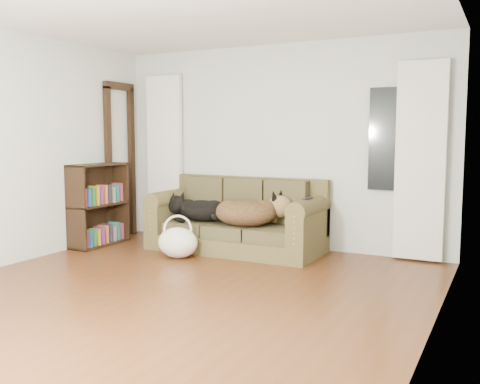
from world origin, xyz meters
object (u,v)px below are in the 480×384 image
at_px(sofa, 236,215).
at_px(dog_black_lab, 200,211).
at_px(bookshelf, 99,207).
at_px(dog_shepherd, 250,214).
at_px(tote_bag, 178,244).

xyz_separation_m(sofa, dog_black_lab, (-0.49, -0.05, 0.03)).
bearing_deg(sofa, bookshelf, -163.59).
bearing_deg(dog_shepherd, tote_bag, 29.77).
distance_m(sofa, tote_bag, 0.84).
xyz_separation_m(sofa, tote_bag, (-0.43, -0.67, -0.29)).
bearing_deg(tote_bag, dog_shepherd, 40.51).
xyz_separation_m(dog_shepherd, bookshelf, (-2.00, -0.42, 0.01)).
xyz_separation_m(dog_black_lab, dog_shepherd, (0.74, -0.04, 0.01)).
distance_m(dog_black_lab, bookshelf, 1.35).
distance_m(sofa, dog_black_lab, 0.50).
bearing_deg(tote_bag, sofa, 57.42).
xyz_separation_m(sofa, dog_shepherd, (0.24, -0.10, 0.04)).
bearing_deg(bookshelf, sofa, 23.10).
relative_size(dog_black_lab, bookshelf, 0.61).
bearing_deg(sofa, dog_black_lab, -173.91).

